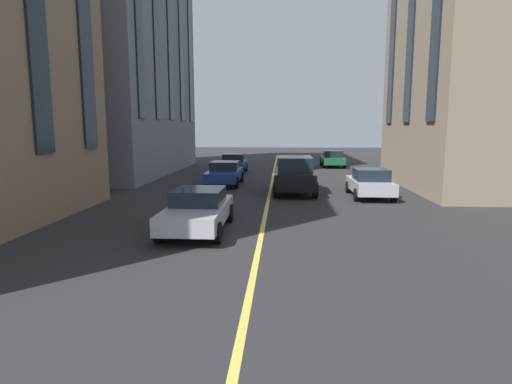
{
  "coord_description": "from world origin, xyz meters",
  "views": [
    {
      "loc": [
        8.12,
        -0.65,
        3.38
      ],
      "look_at": [
        17.41,
        -0.07,
        1.96
      ],
      "focal_mm": 29.93,
      "sensor_mm": 36.0,
      "label": 1
    }
  ],
  "objects_px": {
    "car_silver_mid": "(370,183)",
    "car_silver_oncoming": "(198,210)",
    "car_green_near": "(332,159)",
    "car_blue_parked_b": "(225,173)",
    "car_blue_parked_a": "(234,163)",
    "car_black_trailing": "(295,174)"
  },
  "relations": [
    {
      "from": "car_blue_parked_a",
      "to": "car_black_trailing",
      "type": "xyz_separation_m",
      "value": [
        -9.72,
        -4.28,
        0.27
      ]
    },
    {
      "from": "car_black_trailing",
      "to": "car_blue_parked_a",
      "type": "bearing_deg",
      "value": 23.75
    },
    {
      "from": "car_blue_parked_a",
      "to": "car_black_trailing",
      "type": "relative_size",
      "value": 0.83
    },
    {
      "from": "car_green_near",
      "to": "car_silver_oncoming",
      "type": "height_order",
      "value": "car_green_near"
    },
    {
      "from": "car_silver_mid",
      "to": "car_green_near",
      "type": "bearing_deg",
      "value": 0.0
    },
    {
      "from": "car_green_near",
      "to": "car_black_trailing",
      "type": "relative_size",
      "value": 0.83
    },
    {
      "from": "car_blue_parked_a",
      "to": "car_green_near",
      "type": "relative_size",
      "value": 1.0
    },
    {
      "from": "car_black_trailing",
      "to": "car_blue_parked_b",
      "type": "bearing_deg",
      "value": 53.89
    },
    {
      "from": "car_blue_parked_a",
      "to": "car_silver_oncoming",
      "type": "xyz_separation_m",
      "value": [
        -18.06,
        -0.9,
        0.0
      ]
    },
    {
      "from": "car_black_trailing",
      "to": "car_green_near",
      "type": "bearing_deg",
      "value": -13.73
    },
    {
      "from": "car_blue_parked_a",
      "to": "car_silver_oncoming",
      "type": "distance_m",
      "value": 18.08
    },
    {
      "from": "car_black_trailing",
      "to": "car_silver_oncoming",
      "type": "relative_size",
      "value": 1.07
    },
    {
      "from": "car_silver_mid",
      "to": "car_silver_oncoming",
      "type": "bearing_deg",
      "value": 135.92
    },
    {
      "from": "car_blue_parked_a",
      "to": "car_blue_parked_b",
      "type": "distance_m",
      "value": 6.79
    },
    {
      "from": "car_blue_parked_b",
      "to": "car_silver_oncoming",
      "type": "bearing_deg",
      "value": -176.71
    },
    {
      "from": "car_blue_parked_b",
      "to": "car_silver_mid",
      "type": "bearing_deg",
      "value": -117.88
    },
    {
      "from": "car_blue_parked_a",
      "to": "car_blue_parked_b",
      "type": "xyz_separation_m",
      "value": [
        -6.78,
        -0.25,
        0.0
      ]
    },
    {
      "from": "car_silver_oncoming",
      "to": "car_blue_parked_a",
      "type": "bearing_deg",
      "value": 2.85
    },
    {
      "from": "car_black_trailing",
      "to": "car_silver_mid",
      "type": "bearing_deg",
      "value": -107.0
    },
    {
      "from": "car_silver_mid",
      "to": "car_silver_oncoming",
      "type": "relative_size",
      "value": 0.89
    },
    {
      "from": "car_blue_parked_a",
      "to": "car_green_near",
      "type": "height_order",
      "value": "same"
    },
    {
      "from": "car_silver_oncoming",
      "to": "car_green_near",
      "type": "bearing_deg",
      "value": -16.82
    }
  ]
}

